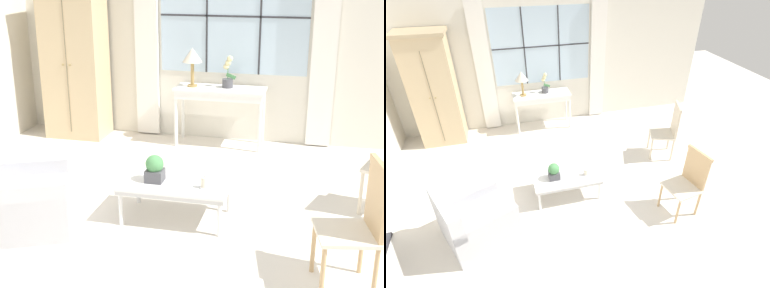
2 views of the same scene
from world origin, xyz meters
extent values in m
plane|color=silver|center=(0.00, 0.00, 0.00)|extent=(14.00, 14.00, 0.00)
cube|color=silver|center=(0.00, 3.03, 1.40)|extent=(7.20, 0.06, 2.80)
cube|color=silver|center=(0.00, 3.00, 1.69)|extent=(1.98, 0.01, 1.51)
cube|color=#2D2D33|center=(-0.36, 2.99, 1.69)|extent=(0.02, 0.02, 1.51)
cube|color=#2D2D33|center=(0.36, 2.99, 1.69)|extent=(0.02, 0.02, 1.51)
cube|color=#2D2D33|center=(0.00, 2.99, 1.69)|extent=(1.98, 0.02, 0.02)
cube|color=white|center=(-1.19, 2.95, 1.32)|extent=(0.32, 0.06, 2.59)
cube|color=white|center=(1.19, 2.95, 1.32)|extent=(0.32, 0.06, 2.59)
cube|color=tan|center=(-2.14, 2.68, 1.06)|extent=(0.81, 0.53, 2.12)
cube|color=#74644C|center=(-2.14, 2.42, 1.02)|extent=(0.01, 0.01, 1.78)
sphere|color=#997F4C|center=(-2.19, 2.41, 1.06)|extent=(0.03, 0.03, 0.03)
sphere|color=#997F4C|center=(-2.09, 2.41, 1.06)|extent=(0.03, 0.03, 0.03)
cube|color=white|center=(-0.11, 2.71, 0.77)|extent=(1.20, 0.46, 0.03)
cube|color=white|center=(-0.11, 2.71, 0.71)|extent=(1.15, 0.44, 0.10)
cylinder|color=white|center=(-0.67, 2.52, 0.38)|extent=(0.04, 0.04, 0.76)
cylinder|color=white|center=(0.45, 2.52, 0.38)|extent=(0.04, 0.04, 0.76)
cylinder|color=white|center=(-0.67, 2.90, 0.38)|extent=(0.04, 0.04, 0.76)
cylinder|color=white|center=(0.45, 2.90, 0.38)|extent=(0.04, 0.04, 0.76)
cylinder|color=#9E7F47|center=(-0.49, 2.72, 0.80)|extent=(0.13, 0.13, 0.02)
cylinder|color=#9E7F47|center=(-0.49, 2.72, 0.96)|extent=(0.05, 0.05, 0.30)
cone|color=beige|center=(-0.49, 2.72, 1.21)|extent=(0.26, 0.26, 0.19)
cylinder|color=#4C4C51|center=(-0.02, 2.76, 0.84)|extent=(0.14, 0.14, 0.11)
cylinder|color=#47844C|center=(-0.02, 2.76, 1.05)|extent=(0.01, 0.01, 0.29)
cube|color=#47844C|center=(0.02, 2.76, 0.94)|extent=(0.14, 0.02, 0.09)
sphere|color=beige|center=(-0.05, 2.77, 1.06)|extent=(0.08, 0.08, 0.08)
sphere|color=beige|center=(-0.02, 2.77, 1.12)|extent=(0.08, 0.08, 0.08)
sphere|color=beige|center=(0.00, 2.77, 1.17)|extent=(0.08, 0.08, 0.08)
cube|color=#B2B2B7|center=(-1.46, -0.05, 0.21)|extent=(1.11, 1.10, 0.43)
cube|color=#B2B2B7|center=(-1.58, 0.23, 0.28)|extent=(0.86, 0.53, 0.57)
cube|color=#B2B2B7|center=(-1.33, -0.33, 0.28)|extent=(0.86, 0.53, 0.57)
cylinder|color=beige|center=(1.62, 0.95, 0.22)|extent=(0.04, 0.04, 0.45)
cylinder|color=beige|center=(1.75, 1.31, 0.22)|extent=(0.04, 0.04, 0.45)
cube|color=beige|center=(1.42, -0.36, 0.45)|extent=(0.52, 0.52, 0.03)
cube|color=tan|center=(1.61, -0.32, 0.72)|extent=(0.11, 0.40, 0.50)
cube|color=tan|center=(1.61, -0.32, 0.99)|extent=(0.12, 0.43, 0.05)
cylinder|color=tan|center=(1.27, -0.58, 0.22)|extent=(0.04, 0.04, 0.44)
cylinder|color=tan|center=(1.19, -0.21, 0.22)|extent=(0.04, 0.04, 0.44)
cylinder|color=tan|center=(1.64, -0.51, 0.22)|extent=(0.04, 0.04, 0.44)
cylinder|color=tan|center=(1.57, -0.14, 0.22)|extent=(0.04, 0.04, 0.44)
cube|color=silver|center=(-0.11, 0.45, 0.38)|extent=(1.04, 0.61, 0.03)
cube|color=beige|center=(-0.11, 0.45, 0.34)|extent=(1.02, 0.60, 0.04)
cylinder|color=silver|center=(-0.58, 0.19, 0.18)|extent=(0.04, 0.04, 0.36)
cylinder|color=silver|center=(0.36, 0.19, 0.18)|extent=(0.04, 0.04, 0.36)
cylinder|color=silver|center=(-0.58, 0.71, 0.18)|extent=(0.04, 0.04, 0.36)
cylinder|color=silver|center=(0.36, 0.71, 0.18)|extent=(0.04, 0.04, 0.36)
cube|color=#4C4C51|center=(-0.31, 0.41, 0.45)|extent=(0.17, 0.17, 0.12)
sphere|color=#47844C|center=(-0.31, 0.41, 0.56)|extent=(0.17, 0.17, 0.17)
cylinder|color=silver|center=(0.18, 0.35, 0.40)|extent=(0.09, 0.09, 0.01)
cylinder|color=beige|center=(0.18, 0.35, 0.45)|extent=(0.07, 0.07, 0.09)
cylinder|color=black|center=(0.18, 0.35, 0.50)|extent=(0.00, 0.00, 0.01)
camera|label=1|loc=(1.12, -4.08, 2.38)|focal=50.00mm
camera|label=2|loc=(-0.88, -3.13, 3.35)|focal=28.00mm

